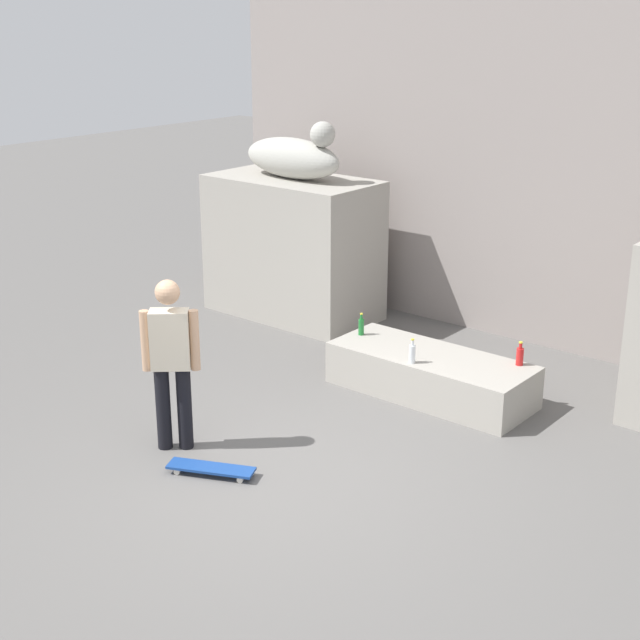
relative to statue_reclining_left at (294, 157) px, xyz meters
name	(u,v)px	position (x,y,z in m)	size (l,w,h in m)	color
ground_plane	(283,478)	(2.93, -3.55, -2.15)	(40.00, 40.00, 0.00)	#605E5B
facade_wall	(552,121)	(2.93, 1.31, 0.55)	(9.22, 0.60, 5.40)	gray
pedestal_left	(293,247)	(-0.04, 0.00, -1.22)	(2.26, 1.21, 1.86)	#A39E93
statue_reclining_left	(294,157)	(0.00, 0.00, 0.00)	(1.64, 0.69, 0.78)	#B1B0A6
ledge_block	(431,375)	(2.93, -1.15, -1.91)	(2.22, 0.87, 0.47)	#A39E93
skater	(171,357)	(1.73, -3.75, -1.23)	(0.43, 0.39, 1.67)	black
skateboard	(211,468)	(2.39, -3.92, -2.08)	(0.81, 0.52, 0.08)	navy
bottle_clear	(412,353)	(2.90, -1.48, -1.57)	(0.07, 0.07, 0.27)	silver
bottle_green	(361,326)	(1.97, -1.13, -1.58)	(0.06, 0.06, 0.26)	#1E722D
bottle_red	(520,356)	(3.79, -0.82, -1.58)	(0.08, 0.08, 0.26)	red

